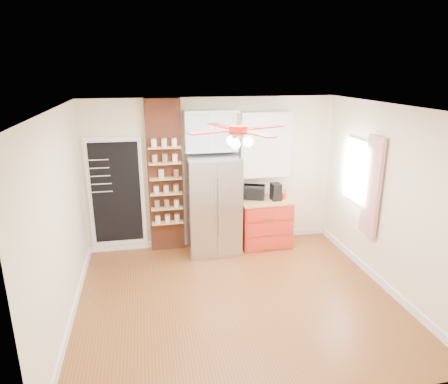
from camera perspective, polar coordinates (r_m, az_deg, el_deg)
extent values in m
plane|color=brown|center=(5.95, 1.83, -14.95)|extent=(4.50, 4.50, 0.00)
plane|color=white|center=(5.05, 2.13, 11.93)|extent=(4.50, 4.50, 0.00)
cube|color=#F2E6C2|center=(7.22, -1.69, 2.68)|extent=(4.50, 0.02, 2.70)
cube|color=#F2E6C2|center=(3.61, 9.49, -13.23)|extent=(4.50, 0.02, 2.70)
cube|color=#F2E6C2|center=(5.33, -22.36, -4.06)|extent=(0.02, 4.00, 2.70)
cube|color=#F2E6C2|center=(6.24, 22.50, -1.03)|extent=(0.02, 4.00, 2.70)
cube|color=white|center=(7.19, -15.11, -0.08)|extent=(0.95, 0.04, 1.95)
cube|color=black|center=(7.16, -15.12, -0.14)|extent=(0.82, 0.02, 1.78)
cube|color=brown|center=(7.06, -8.40, 2.15)|extent=(0.60, 0.16, 2.70)
cube|color=silver|center=(7.00, -1.54, -1.85)|extent=(0.90, 0.70, 1.75)
cube|color=white|center=(6.89, -1.91, 8.75)|extent=(0.90, 0.35, 0.70)
cube|color=red|center=(7.42, 5.84, -4.48)|extent=(0.90, 0.60, 0.86)
cube|color=tan|center=(7.27, 5.94, -1.18)|extent=(0.94, 0.64, 0.04)
cube|color=white|center=(7.18, 5.79, 6.80)|extent=(0.90, 0.30, 1.15)
cube|color=white|center=(6.91, 18.51, 2.82)|extent=(0.04, 0.75, 1.05)
cube|color=#B12517|center=(6.46, 20.40, 0.72)|extent=(0.06, 0.40, 1.55)
cylinder|color=silver|center=(5.07, 2.11, 10.24)|extent=(0.05, 0.05, 0.20)
cylinder|color=#941209|center=(5.08, 2.09, 8.90)|extent=(0.24, 0.24, 0.10)
sphere|color=white|center=(5.11, 2.07, 7.12)|extent=(0.13, 0.13, 0.13)
imported|color=black|center=(7.26, 4.13, -0.01)|extent=(0.50, 0.42, 0.23)
cube|color=black|center=(7.21, 7.41, 0.05)|extent=(0.17, 0.22, 0.30)
cylinder|color=#A71809|center=(7.27, 8.32, -0.53)|extent=(0.12, 0.12, 0.14)
cylinder|color=#B00917|center=(7.36, 8.45, -0.26)|extent=(0.14, 0.14, 0.15)
cylinder|color=beige|center=(6.91, -8.95, 2.61)|extent=(0.12, 0.12, 0.14)
cylinder|color=brown|center=(6.90, -6.83, 2.59)|extent=(0.10, 0.10, 0.12)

